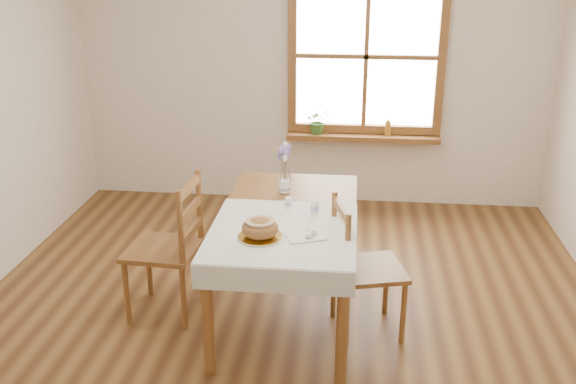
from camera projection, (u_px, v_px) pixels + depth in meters
name	position (u px, v px, depth m)	size (l,w,h in m)	color
ground	(283.00, 335.00, 4.24)	(5.00, 5.00, 0.00)	brown
room_walls	(282.00, 78.00, 3.63)	(4.60, 5.10, 2.65)	beige
window	(366.00, 57.00, 5.96)	(1.46, 0.08, 1.46)	brown
window_sill	(363.00, 137.00, 6.17)	(1.46, 0.20, 0.05)	brown
dining_table	(288.00, 225.00, 4.28)	(0.90, 1.60, 0.75)	brown
table_linen	(283.00, 231.00, 3.96)	(0.91, 0.99, 0.01)	silver
chair_left	(163.00, 247.00, 4.35)	(0.46, 0.49, 0.99)	brown
chair_right	(369.00, 267.00, 4.14)	(0.43, 0.45, 0.93)	brown
bread_plate	(260.00, 237.00, 3.86)	(0.26, 0.26, 0.01)	white
bread_loaf	(260.00, 227.00, 3.83)	(0.22, 0.22, 0.12)	brown
egg_napkin	(306.00, 235.00, 3.88)	(0.23, 0.20, 0.01)	silver
eggs	(306.00, 231.00, 3.88)	(0.18, 0.16, 0.04)	white
salt_shaker	(288.00, 202.00, 4.28)	(0.05, 0.05, 0.09)	white
pepper_shaker	(315.00, 207.00, 4.19)	(0.06, 0.06, 0.10)	white
flower_vase	(284.00, 187.00, 4.58)	(0.08, 0.08, 0.09)	white
lavender_bouquet	(284.00, 162.00, 4.52)	(0.15, 0.15, 0.28)	#7660AB
potted_plant	(318.00, 124.00, 6.17)	(0.22, 0.24, 0.19)	#3A6829
amber_bottle	(388.00, 128.00, 6.11)	(0.05, 0.05, 0.16)	#B37221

